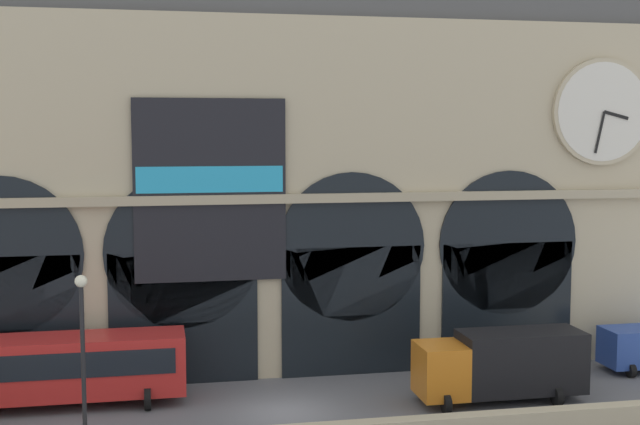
% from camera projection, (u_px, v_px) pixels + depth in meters
% --- Properties ---
extents(ground_plane, '(200.00, 200.00, 0.00)m').
position_uv_depth(ground_plane, '(285.00, 412.00, 35.65)').
color(ground_plane, slate).
extents(station_building, '(42.29, 6.40, 21.28)m').
position_uv_depth(station_building, '(261.00, 162.00, 42.46)').
color(station_building, '#BCAD8C').
rests_on(station_building, ground).
extents(bus_midwest, '(11.00, 3.25, 3.10)m').
position_uv_depth(bus_midwest, '(57.00, 367.00, 36.12)').
color(bus_midwest, red).
rests_on(bus_midwest, ground).
extents(box_truck_mideast, '(7.50, 2.91, 3.12)m').
position_uv_depth(box_truck_mideast, '(502.00, 364.00, 36.94)').
color(box_truck_mideast, orange).
rests_on(box_truck_mideast, ground).
extents(street_lamp_quayside, '(0.44, 0.44, 6.90)m').
position_uv_depth(street_lamp_quayside, '(83.00, 344.00, 29.66)').
color(street_lamp_quayside, black).
rests_on(street_lamp_quayside, ground).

